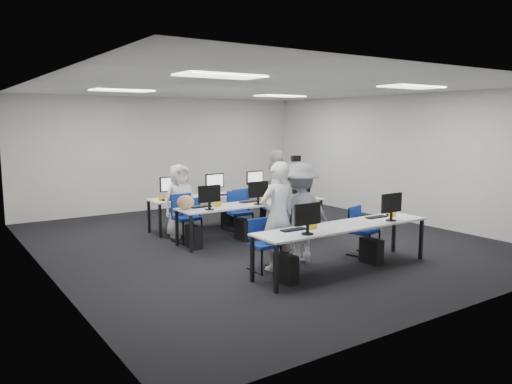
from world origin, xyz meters
TOP-DOWN VIEW (x-y plane):
  - room at (0.00, 0.00)m, footprint 9.00×9.02m
  - ceiling_panels at (0.00, 0.00)m, footprint 5.20×4.60m
  - desk_front at (0.00, -2.40)m, footprint 3.20×0.70m
  - desk_mid at (0.00, 0.20)m, footprint 3.20×0.70m
  - desk_back at (0.00, 1.60)m, footprint 3.20×0.70m
  - equipment_front at (-0.19, -2.42)m, footprint 2.51×0.41m
  - equipment_mid at (-0.19, 0.18)m, footprint 2.91×0.41m
  - equipment_back at (0.19, 1.62)m, footprint 2.91×0.41m
  - chair_0 at (-1.08, -1.72)m, footprint 0.40×0.44m
  - chair_1 at (0.92, -1.95)m, footprint 0.54×0.56m
  - chair_2 at (-1.24, 0.72)m, footprint 0.49×0.53m
  - chair_3 at (-0.03, 0.66)m, footprint 0.52×0.55m
  - chair_4 at (1.20, 0.70)m, footprint 0.46×0.50m
  - chair_5 at (-1.06, 1.01)m, footprint 0.45×0.49m
  - chair_6 at (0.14, 1.10)m, footprint 0.49×0.52m
  - chair_7 at (1.07, 1.03)m, footprint 0.50×0.53m
  - handbag at (-1.45, 0.31)m, footprint 0.37×0.28m
  - student_0 at (-0.86, -1.80)m, footprint 0.64×0.42m
  - student_1 at (0.94, 0.79)m, footprint 0.86×0.68m
  - student_2 at (-1.17, 1.15)m, footprint 0.77×0.54m
  - student_3 at (0.97, 0.86)m, footprint 0.92×0.48m
  - photographer at (-0.32, -1.70)m, footprint 1.19×0.82m
  - dslr_camera at (-0.29, -1.52)m, footprint 0.17×0.20m

SIDE VIEW (x-z plane):
  - chair_0 at x=-1.08m, z-range -0.15..0.67m
  - chair_7 at x=1.07m, z-range -0.15..0.68m
  - chair_5 at x=-1.06m, z-range -0.16..0.69m
  - chair_1 at x=0.92m, z-range -0.16..0.70m
  - chair_4 at x=1.20m, z-range -0.16..0.73m
  - chair_3 at x=-0.03m, z-range -0.17..0.74m
  - chair_6 at x=0.14m, z-range -0.17..0.75m
  - chair_2 at x=-1.24m, z-range -0.17..0.76m
  - equipment_mid at x=-0.19m, z-range -0.24..0.95m
  - equipment_back at x=0.19m, z-range -0.24..0.95m
  - equipment_front at x=-0.19m, z-range -0.24..0.95m
  - desk_front at x=0.00m, z-range 0.32..1.05m
  - desk_mid at x=0.00m, z-range 0.32..1.05m
  - desk_back at x=0.00m, z-range 0.32..1.05m
  - student_2 at x=-1.17m, z-range 0.00..1.50m
  - student_3 at x=0.97m, z-range 0.00..1.51m
  - photographer at x=-0.32m, z-range 0.00..1.69m
  - handbag at x=-1.45m, z-range 0.73..1.00m
  - student_1 at x=0.94m, z-range 0.00..1.73m
  - student_0 at x=-0.86m, z-range 0.00..1.74m
  - room at x=0.00m, z-range 0.00..3.00m
  - dslr_camera at x=-0.29m, z-range 1.70..1.80m
  - ceiling_panels at x=0.00m, z-range 2.98..2.99m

